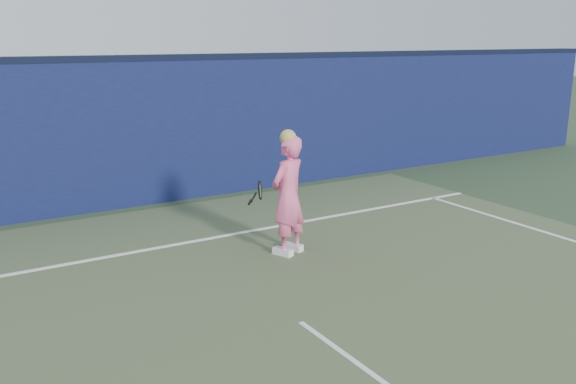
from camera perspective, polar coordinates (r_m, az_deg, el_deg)
ground at (r=5.78m, az=6.72°, el=-15.88°), size 80.00×80.00×0.00m
backstop_wall at (r=10.99m, az=-14.38°, el=5.24°), size 24.00×0.40×2.50m
wall_cap at (r=10.87m, az=-14.81°, el=12.02°), size 24.00×0.42×0.10m
player at (r=8.21m, az=0.00°, el=-0.29°), size 0.70×0.60×1.72m
racket at (r=8.48m, az=-2.72°, el=0.08°), size 0.41×0.37×0.28m
court_lines at (r=5.55m, az=8.90°, el=-17.17°), size 11.00×12.04×0.01m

